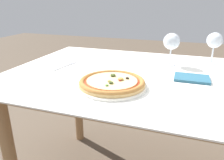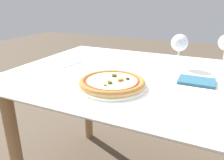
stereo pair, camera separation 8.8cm
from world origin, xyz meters
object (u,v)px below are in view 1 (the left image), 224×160
(dining_table, at_px, (154,92))
(wine_glass_far_right, at_px, (215,41))
(fork, at_px, (66,66))
(wine_glass_far_left, at_px, (172,42))
(pizza_plate, at_px, (112,83))

(dining_table, relative_size, wine_glass_far_right, 8.44)
(fork, xyz_separation_m, wine_glass_far_left, (0.52, 0.20, 0.12))
(dining_table, bearing_deg, wine_glass_far_right, 50.18)
(fork, height_order, wine_glass_far_right, wine_glass_far_right)
(pizza_plate, height_order, wine_glass_far_right, wine_glass_far_right)
(wine_glass_far_left, relative_size, wine_glass_far_right, 1.02)
(dining_table, bearing_deg, fork, -179.93)
(dining_table, distance_m, wine_glass_far_right, 0.46)
(dining_table, bearing_deg, pizza_plate, -125.94)
(fork, bearing_deg, wine_glass_far_right, 23.33)
(pizza_plate, relative_size, wine_glass_far_left, 1.65)
(pizza_plate, height_order, wine_glass_far_left, wine_glass_far_left)
(dining_table, relative_size, wine_glass_far_left, 8.28)
(fork, distance_m, wine_glass_far_right, 0.81)
(pizza_plate, height_order, fork, pizza_plate)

